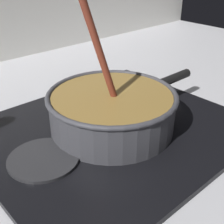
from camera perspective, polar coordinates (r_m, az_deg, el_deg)
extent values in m
cube|color=#B7B7BC|center=(0.54, 2.24, -16.62)|extent=(2.40, 1.60, 0.04)
cube|color=black|center=(0.68, 0.00, -3.44)|extent=(0.56, 0.48, 0.01)
torus|color=#592D0C|center=(0.67, 0.00, -2.71)|extent=(0.17, 0.17, 0.01)
cylinder|color=#262628|center=(0.59, -12.77, -8.59)|extent=(0.13, 0.13, 0.01)
cylinder|color=#38383D|center=(0.65, 0.00, 0.00)|extent=(0.27, 0.27, 0.08)
cylinder|color=olive|center=(0.65, 0.00, 0.31)|extent=(0.26, 0.26, 0.07)
torus|color=#38383D|center=(0.64, 0.00, 3.18)|extent=(0.28, 0.28, 0.01)
cylinder|color=black|center=(0.78, 11.08, 6.05)|extent=(0.13, 0.02, 0.02)
cylinder|color=#E5CC7A|center=(0.70, -0.13, 4.86)|extent=(0.03, 0.03, 0.01)
cylinder|color=beige|center=(0.62, -6.83, 1.49)|extent=(0.03, 0.03, 0.01)
cylinder|color=beige|center=(0.65, 0.67, 2.72)|extent=(0.03, 0.03, 0.01)
cylinder|color=#EDD88C|center=(0.66, 7.11, 2.85)|extent=(0.03, 0.03, 0.01)
cylinder|color=beige|center=(0.62, 6.22, 1.08)|extent=(0.03, 0.03, 0.01)
cylinder|color=#EDD88C|center=(0.59, -8.12, -0.47)|extent=(0.03, 0.03, 0.01)
cylinder|color=#EDD88C|center=(0.66, -4.25, 3.05)|extent=(0.03, 0.03, 0.01)
cylinder|color=maroon|center=(0.58, -2.35, 11.19)|extent=(0.09, 0.03, 0.23)
cube|color=brown|center=(0.64, 0.73, 1.91)|extent=(0.05, 0.04, 0.01)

